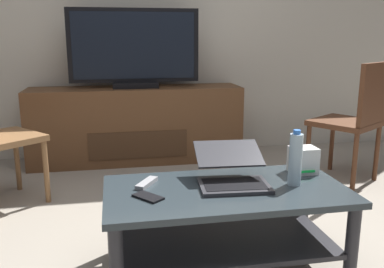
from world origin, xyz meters
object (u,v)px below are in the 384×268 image
Objects in this scene: media_cabinet at (136,125)px; dining_chair at (356,116)px; router_box at (303,160)px; tv_remote at (147,183)px; coffee_table at (226,213)px; water_bottle_near at (295,159)px; television at (134,50)px; laptop at (232,172)px; cell_phone at (148,197)px.

dining_chair is at bearing -29.73° from media_cabinet.
tv_remote is at bearing -177.39° from router_box.
water_bottle_near is at bearing -2.62° from coffee_table.
coffee_table is at bearing -161.75° from router_box.
television reaches higher than router_box.
laptop is at bearing 54.86° from coffee_table.
dining_chair is at bearing -29.14° from television.
coffee_table is 1.66m from dining_chair.
dining_chair is 2.34× the size of laptop.
laptop is (0.35, -1.86, 0.14)m from media_cabinet.
router_box is (0.45, 0.15, 0.20)m from coffee_table.
dining_chair is 6.85× the size of router_box.
laptop is at bearing -167.78° from router_box.
coffee_table is 8.13× the size of cell_phone.
water_bottle_near is 0.72m from tv_remote.
router_box is 0.85m from cell_phone.
cell_phone is (-0.42, -0.12, -0.05)m from laptop.
coffee_table is at bearing -80.81° from television.
media_cabinet reaches higher than router_box.
router_box is 0.82m from tv_remote.
laptop reaches higher than router_box.
router_box is 0.97× the size of cell_phone.
coffee_table is 1.95m from media_cabinet.
dining_chair is at bearing 47.17° from water_bottle_near.
dining_chair reaches higher than cell_phone.
television is (-0.31, 1.90, 0.71)m from coffee_table.
router_box reaches higher than tv_remote.
router_box is at bearing -25.09° from cell_phone.
coffee_table is at bearing -141.77° from dining_chair.
laptop is 0.41m from tv_remote.
television is at bearing 113.50° from router_box.
television reaches higher than water_bottle_near.
tv_remote is (-0.82, -0.04, -0.06)m from router_box.
water_bottle_near is (0.33, -0.02, 0.26)m from coffee_table.
cell_phone is at bearing -91.87° from media_cabinet.
cell_phone is at bearing -171.51° from coffee_table.
laptop is 2.92× the size of router_box.
media_cabinet is at bearing 90.00° from television.
router_box reaches higher than coffee_table.
router_box is at bearing -66.50° from television.
television is 4.15× the size of water_bottle_near.
media_cabinet is at bearing 150.27° from dining_chair.
coffee_table is 2.05m from television.
laptop is at bearing -23.40° from cell_phone.
television is 8.00× the size of cell_phone.
laptop is (0.04, 0.06, 0.19)m from coffee_table.
dining_chair is 3.44× the size of water_bottle_near.
tv_remote is at bearing 169.62° from water_bottle_near.
dining_chair is at bearing 46.06° from router_box.
dining_chair is 1.88m from tv_remote.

